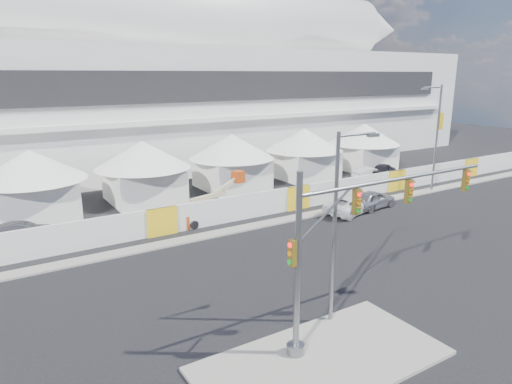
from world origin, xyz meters
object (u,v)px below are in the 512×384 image
lot_car_c (23,231)px  lot_car_a (369,173)px  pickup_curb (350,205)px  lot_car_b (383,170)px  sedan_silver (373,199)px  traffic_mast (344,243)px  streetlight_curb (436,131)px  streetlight_median (339,215)px  boom_lift (205,211)px

lot_car_c → lot_car_a: bearing=-76.7°
pickup_curb → lot_car_c: pickup_curb is taller
pickup_curb → lot_car_b: size_ratio=1.14×
sedan_silver → lot_car_a: sedan_silver is taller
lot_car_c → traffic_mast: size_ratio=0.41×
lot_car_b → streetlight_curb: streetlight_curb is taller
sedan_silver → streetlight_median: bearing=121.0°
lot_car_c → streetlight_curb: (35.18, -5.94, 5.20)m
lot_car_a → traffic_mast: (-23.93, -21.68, 3.75)m
streetlight_median → boom_lift: bearing=85.2°
pickup_curb → traffic_mast: (-13.26, -13.38, 3.67)m
traffic_mast → lot_car_c: bearing=116.4°
lot_car_c → boom_lift: 12.73m
sedan_silver → lot_car_c: size_ratio=1.00×
traffic_mast → pickup_curb: bearing=45.3°
sedan_silver → pickup_curb: bearing=82.0°
sedan_silver → streetlight_curb: bearing=-90.1°
pickup_curb → lot_car_a: size_ratio=1.34×
pickup_curb → traffic_mast: size_ratio=0.46×
pickup_curb → lot_car_b: bearing=-72.2°
lot_car_a → traffic_mast: bearing=137.2°
lot_car_c → boom_lift: (12.38, -2.94, 0.23)m
streetlight_curb → boom_lift: size_ratio=1.48×
sedan_silver → boom_lift: boom_lift is taller
pickup_curb → streetlight_median: size_ratio=0.60×
sedan_silver → lot_car_a: bearing=-52.4°
sedan_silver → lot_car_c: sedan_silver is taller
lot_car_b → traffic_mast: (-25.90, -21.51, 3.61)m
pickup_curb → lot_car_c: size_ratio=1.12×
sedan_silver → streetlight_curb: 10.58m
streetlight_median → lot_car_b: bearing=38.9°
lot_car_a → pickup_curb: bearing=132.9°
traffic_mast → boom_lift: 18.10m
traffic_mast → streetlight_curb: bearing=30.4°
traffic_mast → boom_lift: size_ratio=1.65×
pickup_curb → lot_car_b: 15.04m
sedan_silver → lot_car_a: (8.14, 8.30, -0.15)m
lot_car_b → boom_lift: size_ratio=0.67×
pickup_curb → boom_lift: size_ratio=0.76×
sedan_silver → traffic_mast: (-15.78, -13.37, 3.60)m
lot_car_b → boom_lift: bearing=73.3°
lot_car_c → streetlight_median: size_ratio=0.54×
sedan_silver → lot_car_b: sedan_silver is taller
lot_car_a → lot_car_b: size_ratio=0.85×
lot_car_c → streetlight_curb: streetlight_curb is taller
lot_car_a → streetlight_curb: streetlight_curb is taller
lot_car_c → streetlight_curb: bearing=-88.1°
sedan_silver → lot_car_b: 12.99m
pickup_curb → boom_lift: (-11.07, 4.25, 0.18)m
streetlight_median → sedan_silver: bearing=38.9°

